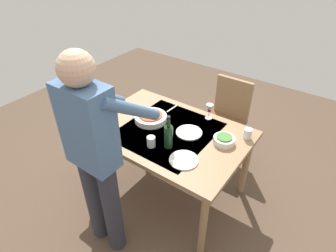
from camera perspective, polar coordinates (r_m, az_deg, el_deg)
name	(u,v)px	position (r m, az deg, el deg)	size (l,w,h in m)	color
ground_plane	(168,188)	(3.01, 0.00, -12.38)	(6.00, 6.00, 0.00)	brown
dining_table	(168,137)	(2.56, 0.00, -2.31)	(1.39, 0.96, 0.74)	#93704C
chair_near	(227,114)	(3.19, 11.85, 2.29)	(0.40, 0.40, 0.91)	brown
person_server	(95,152)	(2.00, -14.47, -5.01)	(0.42, 0.61, 1.69)	#2D2D38
wine_bottle	(168,136)	(2.27, 0.09, -2.01)	(0.07, 0.07, 0.30)	black
wine_glass_left	(209,109)	(2.65, 8.34, 3.43)	(0.07, 0.07, 0.15)	white
water_cup_near_left	(151,142)	(2.32, -3.42, -3.14)	(0.07, 0.07, 0.09)	silver
water_cup_near_right	(248,134)	(2.49, 15.76, -1.49)	(0.07, 0.07, 0.09)	silver
serving_bowl_pasta	(151,118)	(2.63, -3.50, 1.72)	(0.30, 0.30, 0.07)	white
side_bowl_salad	(224,140)	(2.40, 11.23, -2.72)	(0.18, 0.18, 0.07)	white
dinner_plate_near	(189,132)	(2.49, 4.26, -1.29)	(0.23, 0.23, 0.01)	white
dinner_plate_far	(184,160)	(2.21, 3.20, -6.84)	(0.23, 0.23, 0.01)	white
table_knife	(103,129)	(2.60, -12.98, -0.51)	(0.01, 0.20, 0.01)	silver
table_fork	(173,108)	(2.83, 0.97, 3.64)	(0.01, 0.18, 0.01)	silver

